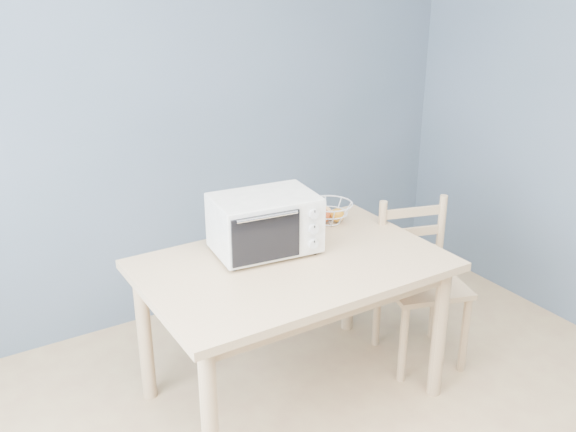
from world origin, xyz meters
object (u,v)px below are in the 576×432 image
toaster_oven (261,223)px  fruit_basket (329,212)px  dining_chair (419,284)px  dining_table (293,281)px

toaster_oven → fruit_basket: size_ratio=1.61×
dining_chair → fruit_basket: bearing=152.7°
dining_table → fruit_basket: 0.54m
dining_table → toaster_oven: bearing=113.7°
dining_table → fruit_basket: fruit_basket is taller
dining_table → fruit_basket: bearing=36.0°
dining_table → toaster_oven: toaster_oven is taller
dining_table → toaster_oven: size_ratio=2.70×
dining_table → dining_chair: (0.78, -0.04, -0.22)m
dining_table → fruit_basket: (0.42, 0.31, 0.16)m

